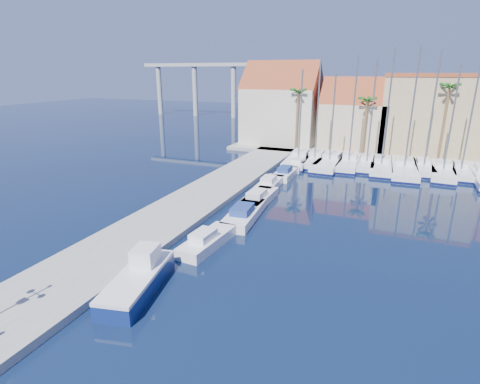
# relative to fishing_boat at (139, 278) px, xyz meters

# --- Properties ---
(ground) EXTENTS (260.00, 260.00, 0.00)m
(ground) POSITION_rel_fishing_boat_xyz_m (4.63, -0.56, -0.73)
(ground) COLOR black
(ground) RESTS_ON ground
(quay_west) EXTENTS (6.00, 77.00, 0.50)m
(quay_west) POSITION_rel_fishing_boat_xyz_m (-4.37, 12.94, -0.48)
(quay_west) COLOR gray
(quay_west) RESTS_ON ground
(shore_north) EXTENTS (54.00, 16.00, 0.50)m
(shore_north) POSITION_rel_fishing_boat_xyz_m (14.63, 47.44, -0.48)
(shore_north) COLOR gray
(shore_north) RESTS_ON ground
(fishing_boat) EXTENTS (3.37, 6.61, 2.21)m
(fishing_boat) POSITION_rel_fishing_boat_xyz_m (0.00, 0.00, 0.00)
(fishing_boat) COLOR navy
(fishing_boat) RESTS_ON ground
(motorboat_west_0) EXTENTS (2.27, 5.82, 1.40)m
(motorboat_west_0) POSITION_rel_fishing_boat_xyz_m (1.06, 6.52, -0.23)
(motorboat_west_0) COLOR white
(motorboat_west_0) RESTS_ON ground
(motorboat_west_1) EXTENTS (2.74, 6.99, 1.40)m
(motorboat_west_1) POSITION_rel_fishing_boat_xyz_m (1.54, 12.57, -0.23)
(motorboat_west_1) COLOR white
(motorboat_west_1) RESTS_ON ground
(motorboat_west_2) EXTENTS (2.06, 6.32, 1.40)m
(motorboat_west_2) POSITION_rel_fishing_boat_xyz_m (1.27, 16.97, -0.23)
(motorboat_west_2) COLOR white
(motorboat_west_2) RESTS_ON ground
(motorboat_west_3) EXTENTS (2.03, 5.84, 1.40)m
(motorboat_west_3) POSITION_rel_fishing_boat_xyz_m (0.70, 22.13, -0.23)
(motorboat_west_3) COLOR white
(motorboat_west_3) RESTS_ON ground
(motorboat_west_4) EXTENTS (1.90, 5.91, 1.40)m
(motorboat_west_4) POSITION_rel_fishing_boat_xyz_m (1.11, 27.16, -0.23)
(motorboat_west_4) COLOR white
(motorboat_west_4) RESTS_ON ground
(motorboat_west_5) EXTENTS (2.46, 6.08, 1.40)m
(motorboat_west_5) POSITION_rel_fishing_boat_xyz_m (1.57, 32.01, -0.23)
(motorboat_west_5) COLOR white
(motorboat_west_5) RESTS_ON ground
(motorboat_west_6) EXTENTS (2.32, 6.98, 1.40)m
(motorboat_west_6) POSITION_rel_fishing_boat_xyz_m (0.86, 38.16, -0.23)
(motorboat_west_6) COLOR white
(motorboat_west_6) RESTS_ON ground
(sailboat_0) EXTENTS (3.54, 11.09, 12.47)m
(sailboat_0) POSITION_rel_fishing_boat_xyz_m (0.80, 35.00, -0.16)
(sailboat_0) COLOR white
(sailboat_0) RESTS_ON ground
(sailboat_1) EXTENTS (2.85, 9.71, 13.62)m
(sailboat_1) POSITION_rel_fishing_boat_xyz_m (2.97, 35.57, -0.13)
(sailboat_1) COLOR white
(sailboat_1) RESTS_ON ground
(sailboat_2) EXTENTS (3.56, 11.89, 11.94)m
(sailboat_2) POSITION_rel_fishing_boat_xyz_m (5.11, 35.11, -0.18)
(sailboat_2) COLOR white
(sailboat_2) RESTS_ON ground
(sailboat_3) EXTENTS (2.66, 9.76, 14.18)m
(sailboat_3) POSITION_rel_fishing_boat_xyz_m (7.53, 35.48, -0.12)
(sailboat_3) COLOR white
(sailboat_3) RESTS_ON ground
(sailboat_4) EXTENTS (2.23, 8.11, 13.66)m
(sailboat_4) POSITION_rel_fishing_boat_xyz_m (9.77, 35.60, -0.09)
(sailboat_4) COLOR white
(sailboat_4) RESTS_ON ground
(sailboat_5) EXTENTS (3.07, 10.15, 14.93)m
(sailboat_5) POSITION_rel_fishing_boat_xyz_m (11.60, 35.21, -0.12)
(sailboat_5) COLOR white
(sailboat_5) RESTS_ON ground
(sailboat_6) EXTENTS (3.47, 11.76, 14.96)m
(sailboat_6) POSITION_rel_fishing_boat_xyz_m (14.32, 34.93, -0.14)
(sailboat_6) COLOR white
(sailboat_6) RESTS_ON ground
(sailboat_7) EXTENTS (2.80, 8.40, 14.61)m
(sailboat_7) POSITION_rel_fishing_boat_xyz_m (16.58, 36.30, -0.07)
(sailboat_7) COLOR white
(sailboat_7) RESTS_ON ground
(sailboat_8) EXTENTS (3.29, 10.25, 13.11)m
(sailboat_8) POSITION_rel_fishing_boat_xyz_m (18.74, 35.19, -0.14)
(sailboat_8) COLOR white
(sailboat_8) RESTS_ON ground
(sailboat_9) EXTENTS (2.15, 8.10, 14.11)m
(sailboat_9) POSITION_rel_fishing_boat_xyz_m (20.70, 35.92, -0.08)
(sailboat_9) COLOR white
(sailboat_9) RESTS_ON ground
(building_0) EXTENTS (12.30, 9.00, 13.50)m
(building_0) POSITION_rel_fishing_boat_xyz_m (-5.37, 46.44, 5.79)
(building_0) COLOR beige
(building_0) RESTS_ON shore_north
(building_1) EXTENTS (10.30, 8.00, 11.00)m
(building_1) POSITION_rel_fishing_boat_xyz_m (6.63, 46.44, 4.56)
(building_1) COLOR #C7B48C
(building_1) RESTS_ON shore_north
(building_2) EXTENTS (14.20, 10.20, 11.50)m
(building_2) POSITION_rel_fishing_boat_xyz_m (17.63, 47.44, 5.52)
(building_2) COLOR tan
(building_2) RESTS_ON shore_north
(palm_0) EXTENTS (2.60, 2.60, 10.15)m
(palm_0) POSITION_rel_fishing_boat_xyz_m (-1.37, 41.44, 8.35)
(palm_0) COLOR brown
(palm_0) RESTS_ON shore_north
(palm_1) EXTENTS (2.60, 2.60, 9.15)m
(palm_1) POSITION_rel_fishing_boat_xyz_m (8.63, 41.44, 7.40)
(palm_1) COLOR brown
(palm_1) RESTS_ON shore_north
(palm_2) EXTENTS (2.60, 2.60, 11.15)m
(palm_2) POSITION_rel_fishing_boat_xyz_m (18.63, 41.44, 9.28)
(palm_2) COLOR brown
(palm_2) RESTS_ON shore_north
(viaduct) EXTENTS (48.00, 2.20, 14.45)m
(viaduct) POSITION_rel_fishing_boat_xyz_m (-34.45, 81.44, 9.51)
(viaduct) COLOR #9E9E99
(viaduct) RESTS_ON ground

